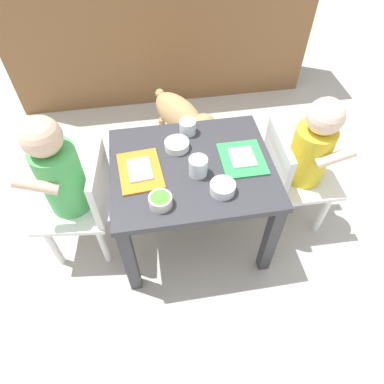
{
  "coord_description": "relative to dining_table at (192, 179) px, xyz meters",
  "views": [
    {
      "loc": [
        -0.14,
        -0.86,
        1.33
      ],
      "look_at": [
        0.0,
        0.0,
        0.28
      ],
      "focal_mm": 31.9,
      "sensor_mm": 36.0,
      "label": 1
    }
  ],
  "objects": [
    {
      "name": "ground_plane",
      "position": [
        0.0,
        0.0,
        -0.36
      ],
      "size": [
        7.0,
        7.0,
        0.0
      ],
      "primitive_type": "plane",
      "color": "#B2ADA3"
    },
    {
      "name": "kitchen_cabinet_back",
      "position": [
        0.0,
        1.2,
        0.15
      ],
      "size": [
        1.77,
        0.35,
        1.02
      ],
      "primitive_type": "cube",
      "color": "brown",
      "rests_on": "ground"
    },
    {
      "name": "dining_table",
      "position": [
        0.0,
        0.0,
        0.0
      ],
      "size": [
        0.6,
        0.5,
        0.43
      ],
      "color": "#333338",
      "rests_on": "ground"
    },
    {
      "name": "seated_child_left",
      "position": [
        -0.46,
        0.02,
        0.06
      ],
      "size": [
        0.31,
        0.31,
        0.68
      ],
      "color": "white",
      "rests_on": "ground"
    },
    {
      "name": "seated_child_right",
      "position": [
        0.46,
        0.02,
        0.05
      ],
      "size": [
        0.29,
        0.29,
        0.65
      ],
      "color": "white",
      "rests_on": "ground"
    },
    {
      "name": "dog",
      "position": [
        0.05,
        0.59,
        -0.16
      ],
      "size": [
        0.33,
        0.45,
        0.3
      ],
      "color": "tan",
      "rests_on": "ground"
    },
    {
      "name": "food_tray_left",
      "position": [
        -0.19,
        0.0,
        0.08
      ],
      "size": [
        0.16,
        0.22,
        0.02
      ],
      "color": "orange",
      "rests_on": "dining_table"
    },
    {
      "name": "food_tray_right",
      "position": [
        0.19,
        0.0,
        0.08
      ],
      "size": [
        0.16,
        0.19,
        0.02
      ],
      "color": "green",
      "rests_on": "dining_table"
    },
    {
      "name": "water_cup_left",
      "position": [
        0.01,
        0.19,
        0.1
      ],
      "size": [
        0.07,
        0.07,
        0.06
      ],
      "color": "white",
      "rests_on": "dining_table"
    },
    {
      "name": "water_cup_right",
      "position": [
        0.02,
        -0.04,
        0.11
      ],
      "size": [
        0.07,
        0.07,
        0.07
      ],
      "color": "white",
      "rests_on": "dining_table"
    },
    {
      "name": "cereal_bowl_left_side",
      "position": [
        -0.13,
        -0.16,
        0.1
      ],
      "size": [
        0.08,
        0.08,
        0.04
      ],
      "color": "silver",
      "rests_on": "dining_table"
    },
    {
      "name": "veggie_bowl_near",
      "position": [
        0.08,
        -0.14,
        0.1
      ],
      "size": [
        0.09,
        0.09,
        0.04
      ],
      "color": "white",
      "rests_on": "dining_table"
    },
    {
      "name": "veggie_bowl_far",
      "position": [
        -0.04,
        0.1,
        0.09
      ],
      "size": [
        0.09,
        0.09,
        0.03
      ],
      "color": "white",
      "rests_on": "dining_table"
    }
  ]
}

